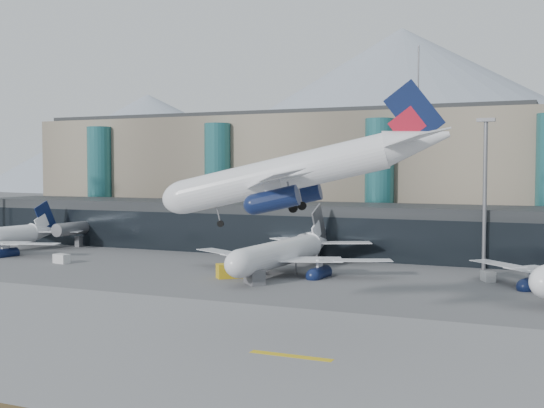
{
  "coord_description": "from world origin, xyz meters",
  "views": [
    {
      "loc": [
        42.88,
        -71.92,
        17.15
      ],
      "look_at": [
        -2.34,
        32.0,
        11.21
      ],
      "focal_mm": 45.0,
      "sensor_mm": 36.0,
      "label": 1
    }
  ],
  "objects_px": {
    "veh_b": "(250,261)",
    "veh_c": "(254,277)",
    "veh_h": "(230,271)",
    "hero_jet": "(310,161)",
    "veh_a": "(62,259)",
    "jet_parked_mid": "(289,244)",
    "lightmast_mid": "(485,185)",
    "veh_g": "(488,276)"
  },
  "relations": [
    {
      "from": "lightmast_mid",
      "to": "hero_jet",
      "type": "relative_size",
      "value": 0.81
    },
    {
      "from": "lightmast_mid",
      "to": "jet_parked_mid",
      "type": "xyz_separation_m",
      "value": [
        -29.54,
        -15.48,
        -9.86
      ]
    },
    {
      "from": "veh_c",
      "to": "veh_g",
      "type": "relative_size",
      "value": 1.47
    },
    {
      "from": "hero_jet",
      "to": "veh_g",
      "type": "distance_m",
      "value": 47.76
    },
    {
      "from": "veh_a",
      "to": "veh_b",
      "type": "xyz_separation_m",
      "value": [
        32.44,
        11.18,
        -0.14
      ]
    },
    {
      "from": "veh_a",
      "to": "veh_h",
      "type": "relative_size",
      "value": 0.73
    },
    {
      "from": "veh_b",
      "to": "veh_c",
      "type": "bearing_deg",
      "value": -135.0
    },
    {
      "from": "jet_parked_mid",
      "to": "veh_b",
      "type": "distance_m",
      "value": 10.39
    },
    {
      "from": "veh_a",
      "to": "veh_g",
      "type": "xyz_separation_m",
      "value": [
        72.87,
        10.31,
        -0.04
      ]
    },
    {
      "from": "lightmast_mid",
      "to": "veh_b",
      "type": "height_order",
      "value": "lightmast_mid"
    },
    {
      "from": "lightmast_mid",
      "to": "veh_b",
      "type": "distance_m",
      "value": 42.45
    },
    {
      "from": "veh_b",
      "to": "veh_g",
      "type": "xyz_separation_m",
      "value": [
        40.43,
        -0.88,
        0.09
      ]
    },
    {
      "from": "lightmast_mid",
      "to": "veh_c",
      "type": "distance_m",
      "value": 43.51
    },
    {
      "from": "veh_g",
      "to": "veh_h",
      "type": "height_order",
      "value": "veh_h"
    },
    {
      "from": "veh_b",
      "to": "veh_c",
      "type": "height_order",
      "value": "veh_c"
    },
    {
      "from": "lightmast_mid",
      "to": "veh_a",
      "type": "xyz_separation_m",
      "value": [
        -70.86,
        -22.91,
        -13.59
      ]
    },
    {
      "from": "hero_jet",
      "to": "veh_b",
      "type": "distance_m",
      "value": 54.16
    },
    {
      "from": "lightmast_mid",
      "to": "veh_g",
      "type": "bearing_deg",
      "value": -80.94
    },
    {
      "from": "veh_a",
      "to": "veh_b",
      "type": "distance_m",
      "value": 34.32
    },
    {
      "from": "veh_c",
      "to": "hero_jet",
      "type": "bearing_deg",
      "value": -9.94
    },
    {
      "from": "jet_parked_mid",
      "to": "veh_c",
      "type": "bearing_deg",
      "value": -176.94
    },
    {
      "from": "veh_a",
      "to": "veh_c",
      "type": "relative_size",
      "value": 0.75
    },
    {
      "from": "hero_jet",
      "to": "veh_h",
      "type": "xyz_separation_m",
      "value": [
        -24.29,
        29.78,
        -16.74
      ]
    },
    {
      "from": "lightmast_mid",
      "to": "hero_jet",
      "type": "height_order",
      "value": "lightmast_mid"
    },
    {
      "from": "jet_parked_mid",
      "to": "veh_a",
      "type": "height_order",
      "value": "jet_parked_mid"
    },
    {
      "from": "veh_h",
      "to": "lightmast_mid",
      "type": "bearing_deg",
      "value": -6.81
    },
    {
      "from": "jet_parked_mid",
      "to": "veh_a",
      "type": "bearing_deg",
      "value": 103.05
    },
    {
      "from": "veh_b",
      "to": "veh_h",
      "type": "height_order",
      "value": "veh_h"
    },
    {
      "from": "veh_c",
      "to": "lightmast_mid",
      "type": "bearing_deg",
      "value": 89.56
    },
    {
      "from": "veh_a",
      "to": "hero_jet",
      "type": "bearing_deg",
      "value": -17.7
    },
    {
      "from": "lightmast_mid",
      "to": "veh_c",
      "type": "relative_size",
      "value": 6.45
    },
    {
      "from": "veh_a",
      "to": "veh_c",
      "type": "distance_m",
      "value": 41.83
    },
    {
      "from": "veh_b",
      "to": "lightmast_mid",
      "type": "bearing_deg",
      "value": -55.24
    },
    {
      "from": "veh_g",
      "to": "veh_h",
      "type": "relative_size",
      "value": 0.66
    },
    {
      "from": "veh_b",
      "to": "veh_h",
      "type": "distance_m",
      "value": 14.06
    },
    {
      "from": "jet_parked_mid",
      "to": "veh_h",
      "type": "distance_m",
      "value": 12.07
    },
    {
      "from": "hero_jet",
      "to": "veh_g",
      "type": "relative_size",
      "value": 11.67
    },
    {
      "from": "veh_h",
      "to": "hero_jet",
      "type": "bearing_deg",
      "value": -93.31
    },
    {
      "from": "lightmast_mid",
      "to": "veh_a",
      "type": "distance_m",
      "value": 75.7
    },
    {
      "from": "veh_g",
      "to": "jet_parked_mid",
      "type": "bearing_deg",
      "value": -109.54
    },
    {
      "from": "veh_c",
      "to": "veh_h",
      "type": "height_order",
      "value": "veh_h"
    },
    {
      "from": "veh_b",
      "to": "jet_parked_mid",
      "type": "bearing_deg",
      "value": -95.13
    }
  ]
}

